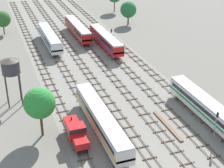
# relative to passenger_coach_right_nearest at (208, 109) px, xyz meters

# --- Properties ---
(ground_plane) EXTENTS (480.00, 480.00, 0.00)m
(ground_plane) POSITION_rel_passenger_coach_right_nearest_xyz_m (-11.57, 42.37, -2.61)
(ground_plane) COLOR slate
(ballast_bed) EXTENTS (27.13, 176.00, 0.01)m
(ballast_bed) POSITION_rel_passenger_coach_right_nearest_xyz_m (-11.57, 42.37, -2.61)
(ballast_bed) COLOR gray
(ballast_bed) RESTS_ON ground
(track_far_left) EXTENTS (2.40, 126.00, 0.29)m
(track_far_left) POSITION_rel_passenger_coach_right_nearest_xyz_m (-23.13, 43.37, -2.48)
(track_far_left) COLOR #47382D
(track_far_left) RESTS_ON ground
(track_left) EXTENTS (2.40, 126.00, 0.29)m
(track_left) POSITION_rel_passenger_coach_right_nearest_xyz_m (-18.51, 43.37, -2.48)
(track_left) COLOR #47382D
(track_left) RESTS_ON ground
(track_centre_left) EXTENTS (2.40, 126.00, 0.29)m
(track_centre_left) POSITION_rel_passenger_coach_right_nearest_xyz_m (-13.88, 43.37, -2.48)
(track_centre_left) COLOR #47382D
(track_centre_left) RESTS_ON ground
(track_centre) EXTENTS (2.40, 126.00, 0.29)m
(track_centre) POSITION_rel_passenger_coach_right_nearest_xyz_m (-9.25, 43.37, -2.48)
(track_centre) COLOR #47382D
(track_centre) RESTS_ON ground
(track_centre_right) EXTENTS (2.40, 126.00, 0.29)m
(track_centre_right) POSITION_rel_passenger_coach_right_nearest_xyz_m (-4.63, 43.37, -2.48)
(track_centre_right) COLOR #47382D
(track_centre_right) RESTS_ON ground
(track_right) EXTENTS (2.40, 126.00, 0.29)m
(track_right) POSITION_rel_passenger_coach_right_nearest_xyz_m (-0.00, 43.37, -2.48)
(track_right) COLOR #47382D
(track_right) RESTS_ON ground
(passenger_coach_right_nearest) EXTENTS (2.96, 22.00, 3.80)m
(passenger_coach_right_nearest) POSITION_rel_passenger_coach_right_nearest_xyz_m (0.00, 0.00, 0.00)
(passenger_coach_right_nearest) COLOR white
(passenger_coach_right_nearest) RESTS_ON ground
(shunter_loco_far_left_near) EXTENTS (2.74, 8.46, 3.10)m
(shunter_loco_far_left_near) POSITION_rel_passenger_coach_right_nearest_xyz_m (-23.13, 1.83, -0.60)
(shunter_loco_far_left_near) COLOR red
(shunter_loco_far_left_near) RESTS_ON ground
(passenger_coach_left_mid) EXTENTS (2.96, 22.00, 3.80)m
(passenger_coach_left_mid) POSITION_rel_passenger_coach_right_nearest_xyz_m (-18.51, 3.03, 0.00)
(passenger_coach_left_mid) COLOR beige
(passenger_coach_left_mid) RESTS_ON ground
(diesel_railcar_centre_right_midfar) EXTENTS (2.96, 20.50, 3.80)m
(diesel_railcar_centre_right_midfar) POSITION_rel_passenger_coach_right_nearest_xyz_m (-4.63, 41.23, -0.02)
(diesel_railcar_centre_right_midfar) COLOR red
(diesel_railcar_centre_right_midfar) RESTS_ON ground
(diesel_railcar_left_far) EXTENTS (2.96, 20.50, 3.80)m
(diesel_railcar_left_far) POSITION_rel_passenger_coach_right_nearest_xyz_m (-18.51, 47.90, -0.02)
(diesel_railcar_left_far) COLOR white
(diesel_railcar_left_far) RESTS_ON ground
(diesel_railcar_centre_farther) EXTENTS (2.96, 20.50, 3.80)m
(diesel_railcar_centre_farther) POSITION_rel_passenger_coach_right_nearest_xyz_m (-9.25, 52.98, -0.02)
(diesel_railcar_centre_farther) COLOR red
(diesel_railcar_centre_farther) RESTS_ON ground
(water_tower) EXTENTS (3.53, 3.53, 9.36)m
(water_tower) POSITION_rel_passenger_coach_right_nearest_xyz_m (-31.00, 18.11, 5.08)
(water_tower) COLOR #2D2826
(water_tower) RESTS_ON ground
(signal_post_nearest) EXTENTS (0.28, 0.47, 4.95)m
(signal_post_nearest) POSITION_rel_passenger_coach_right_nearest_xyz_m (-16.19, 41.75, 0.56)
(signal_post_nearest) COLOR gray
(signal_post_nearest) RESTS_ON ground
(signal_post_near) EXTENTS (0.28, 0.47, 4.68)m
(signal_post_near) POSITION_rel_passenger_coach_right_nearest_xyz_m (-2.31, 43.21, 0.39)
(signal_post_near) COLOR gray
(signal_post_near) RESTS_ON ground
(signal_post_mid) EXTENTS (0.28, 0.47, 5.53)m
(signal_post_mid) POSITION_rel_passenger_coach_right_nearest_xyz_m (-2.31, -5.53, 0.89)
(signal_post_mid) COLOR gray
(signal_post_mid) RESTS_ON ground
(lineside_tree_0) EXTENTS (5.13, 5.13, 8.64)m
(lineside_tree_0) POSITION_rel_passenger_coach_right_nearest_xyz_m (-27.91, 5.62, 3.44)
(lineside_tree_0) COLOR #4C331E
(lineside_tree_0) RESTS_ON ground
(lineside_tree_1) EXTENTS (5.27, 5.27, 7.55)m
(lineside_tree_1) POSITION_rel_passenger_coach_right_nearest_xyz_m (9.61, 60.06, 2.28)
(lineside_tree_1) COLOR #4C331E
(lineside_tree_1) RESTS_ON ground
(lineside_tree_2) EXTENTS (4.85, 4.85, 7.07)m
(lineside_tree_2) POSITION_rel_passenger_coach_right_nearest_xyz_m (-29.46, 63.43, 2.02)
(lineside_tree_2) COLOR #4C331E
(lineside_tree_2) RESTS_ON ground
(spare_rail_bundle) EXTENTS (0.60, 10.00, 0.24)m
(spare_rail_bundle) POSITION_rel_passenger_coach_right_nearest_xyz_m (-7.17, 0.95, -2.49)
(spare_rail_bundle) COLOR brown
(spare_rail_bundle) RESTS_ON ground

